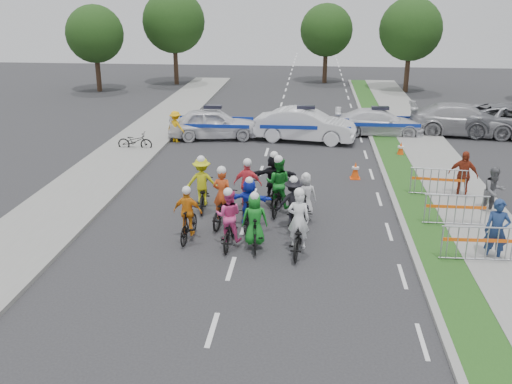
# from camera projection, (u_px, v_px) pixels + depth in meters

# --- Properties ---
(ground) EXTENTS (90.00, 90.00, 0.00)m
(ground) POSITION_uv_depth(u_px,v_px,m) (231.00, 269.00, 15.57)
(ground) COLOR #28282B
(ground) RESTS_ON ground
(curb_right) EXTENTS (0.20, 60.00, 0.12)m
(curb_right) POSITION_uv_depth(u_px,v_px,m) (397.00, 208.00, 19.76)
(curb_right) COLOR gray
(curb_right) RESTS_ON ground
(grass_strip) EXTENTS (1.20, 60.00, 0.11)m
(grass_strip) POSITION_uv_depth(u_px,v_px,m) (417.00, 209.00, 19.70)
(grass_strip) COLOR #224D18
(grass_strip) RESTS_ON ground
(sidewalk_right) EXTENTS (2.40, 60.00, 0.13)m
(sidewalk_right) POSITION_uv_depth(u_px,v_px,m) (471.00, 210.00, 19.53)
(sidewalk_right) COLOR gray
(sidewalk_right) RESTS_ON ground
(sidewalk_left) EXTENTS (3.00, 60.00, 0.13)m
(sidewalk_left) POSITION_uv_depth(u_px,v_px,m) (74.00, 196.00, 20.85)
(sidewalk_left) COLOR gray
(sidewalk_left) RESTS_ON ground
(rider_0) EXTENTS (0.85, 2.02, 2.01)m
(rider_0) POSITION_uv_depth(u_px,v_px,m) (298.00, 231.00, 16.32)
(rider_0) COLOR black
(rider_0) RESTS_ON ground
(rider_1) EXTENTS (0.80, 1.74, 1.79)m
(rider_1) POSITION_uv_depth(u_px,v_px,m) (255.00, 226.00, 16.57)
(rider_1) COLOR black
(rider_1) RESTS_ON ground
(rider_2) EXTENTS (0.78, 1.82, 1.84)m
(rider_2) POSITION_uv_depth(u_px,v_px,m) (229.00, 224.00, 16.78)
(rider_2) COLOR black
(rider_2) RESTS_ON ground
(rider_3) EXTENTS (0.91, 1.71, 1.76)m
(rider_3) POSITION_uv_depth(u_px,v_px,m) (188.00, 219.00, 17.15)
(rider_3) COLOR black
(rider_3) RESTS_ON ground
(rider_4) EXTENTS (1.10, 1.88, 1.84)m
(rider_4) POSITION_uv_depth(u_px,v_px,m) (293.00, 210.00, 17.79)
(rider_4) COLOR black
(rider_4) RESTS_ON ground
(rider_5) EXTENTS (1.42, 1.69, 1.74)m
(rider_5) POSITION_uv_depth(u_px,v_px,m) (250.00, 206.00, 18.02)
(rider_5) COLOR black
(rider_5) RESTS_ON ground
(rider_6) EXTENTS (0.99, 2.04, 1.99)m
(rider_6) POSITION_uv_depth(u_px,v_px,m) (223.00, 205.00, 18.36)
(rider_6) COLOR black
(rider_6) RESTS_ON ground
(rider_7) EXTENTS (0.72, 1.61, 1.67)m
(rider_7) POSITION_uv_depth(u_px,v_px,m) (305.00, 201.00, 18.66)
(rider_7) COLOR black
(rider_7) RESTS_ON ground
(rider_8) EXTENTS (0.94, 2.06, 2.03)m
(rider_8) POSITION_uv_depth(u_px,v_px,m) (278.00, 191.00, 19.36)
(rider_8) COLOR black
(rider_8) RESTS_ON ground
(rider_9) EXTENTS (0.99, 1.86, 1.93)m
(rider_9) POSITION_uv_depth(u_px,v_px,m) (248.00, 191.00, 19.35)
(rider_9) COLOR black
(rider_9) RESTS_ON ground
(rider_10) EXTENTS (1.14, 1.96, 1.95)m
(rider_10) POSITION_uv_depth(u_px,v_px,m) (202.00, 188.00, 19.60)
(rider_10) COLOR black
(rider_10) RESTS_ON ground
(rider_11) EXTENTS (1.56, 1.87, 1.96)m
(rider_11) POSITION_uv_depth(u_px,v_px,m) (274.00, 182.00, 20.04)
(rider_11) COLOR black
(rider_11) RESTS_ON ground
(police_car_0) EXTENTS (4.80, 2.56, 1.56)m
(police_car_0) POSITION_uv_depth(u_px,v_px,m) (213.00, 123.00, 29.10)
(police_car_0) COLOR silver
(police_car_0) RESTS_ON ground
(police_car_1) EXTENTS (5.21, 2.50, 1.65)m
(police_car_1) POSITION_uv_depth(u_px,v_px,m) (305.00, 125.00, 28.55)
(police_car_1) COLOR silver
(police_car_1) RESTS_ON ground
(police_car_2) EXTENTS (4.71, 2.08, 1.35)m
(police_car_2) POSITION_uv_depth(u_px,v_px,m) (379.00, 122.00, 29.84)
(police_car_2) COLOR silver
(police_car_2) RESTS_ON ground
(civilian_sedan) EXTENTS (5.84, 2.89, 1.63)m
(civilian_sedan) POSITION_uv_depth(u_px,v_px,m) (464.00, 120.00, 29.74)
(civilian_sedan) COLOR #A3A2A7
(civilian_sedan) RESTS_ON ground
(spectator_0) EXTENTS (0.75, 0.58, 1.83)m
(spectator_0) POSITION_uv_depth(u_px,v_px,m) (497.00, 231.00, 15.71)
(spectator_0) COLOR navy
(spectator_0) RESTS_ON ground
(spectator_1) EXTENTS (0.97, 0.86, 1.67)m
(spectator_1) POSITION_uv_depth(u_px,v_px,m) (494.00, 191.00, 19.07)
(spectator_1) COLOR #5A5A5F
(spectator_1) RESTS_ON ground
(spectator_2) EXTENTS (1.13, 0.82, 1.78)m
(spectator_2) POSITION_uv_depth(u_px,v_px,m) (463.00, 175.00, 20.58)
(spectator_2) COLOR maroon
(spectator_2) RESTS_ON ground
(marshal_hiviz) EXTENTS (1.16, 0.97, 1.56)m
(marshal_hiviz) POSITION_uv_depth(u_px,v_px,m) (176.00, 127.00, 28.40)
(marshal_hiviz) COLOR #F3AE0C
(marshal_hiviz) RESTS_ON ground
(barrier_0) EXTENTS (2.01, 0.54, 1.12)m
(barrier_0) POSITION_uv_depth(u_px,v_px,m) (477.00, 245.00, 15.66)
(barrier_0) COLOR #A5A8AD
(barrier_0) RESTS_ON ground
(barrier_1) EXTENTS (2.00, 0.51, 1.12)m
(barrier_1) POSITION_uv_depth(u_px,v_px,m) (455.00, 211.00, 18.07)
(barrier_1) COLOR #A5A8AD
(barrier_1) RESTS_ON ground
(barrier_2) EXTENTS (2.04, 0.68, 1.12)m
(barrier_2) POSITION_uv_depth(u_px,v_px,m) (438.00, 183.00, 20.70)
(barrier_2) COLOR #A5A8AD
(barrier_2) RESTS_ON ground
(cone_0) EXTENTS (0.40, 0.40, 0.70)m
(cone_0) POSITION_uv_depth(u_px,v_px,m) (355.00, 170.00, 22.94)
(cone_0) COLOR #F24C0C
(cone_0) RESTS_ON ground
(cone_1) EXTENTS (0.40, 0.40, 0.70)m
(cone_1) POSITION_uv_depth(u_px,v_px,m) (401.00, 149.00, 26.02)
(cone_1) COLOR #F24C0C
(cone_1) RESTS_ON ground
(parked_bike) EXTENTS (1.66, 0.59, 0.87)m
(parked_bike) POSITION_uv_depth(u_px,v_px,m) (135.00, 141.00, 27.05)
(parked_bike) COLOR black
(parked_bike) RESTS_ON ground
(tree_0) EXTENTS (4.20, 4.20, 6.30)m
(tree_0) POSITION_uv_depth(u_px,v_px,m) (95.00, 34.00, 41.75)
(tree_0) COLOR #382619
(tree_0) RESTS_ON ground
(tree_1) EXTENTS (4.55, 4.55, 6.82)m
(tree_1) POSITION_uv_depth(u_px,v_px,m) (411.00, 29.00, 41.37)
(tree_1) COLOR #382619
(tree_1) RESTS_ON ground
(tree_3) EXTENTS (4.90, 4.90, 7.35)m
(tree_3) POSITION_uv_depth(u_px,v_px,m) (174.00, 22.00, 44.81)
(tree_3) COLOR #382619
(tree_3) RESTS_ON ground
(tree_4) EXTENTS (4.20, 4.20, 6.30)m
(tree_4) POSITION_uv_depth(u_px,v_px,m) (326.00, 30.00, 45.80)
(tree_4) COLOR #382619
(tree_4) RESTS_ON ground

